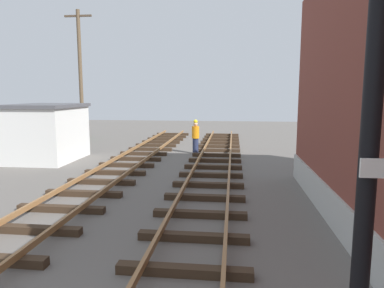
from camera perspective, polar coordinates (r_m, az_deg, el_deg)
The scene contains 5 objects.
signal_mast at distance 3.72m, azimuth 27.53°, elevation 12.72°, with size 0.36×0.40×5.83m.
control_hut at distance 18.76m, azimuth -22.27°, elevation 1.77°, with size 3.00×3.80×2.76m.
parked_car_green at distance 27.24m, azimuth -21.86°, elevation 2.57°, with size 4.20×2.04×1.76m.
utility_pole_far at distance 24.72m, azimuth -17.47°, elevation 10.58°, with size 1.80×0.24×8.58m.
track_worker_foreground at distance 19.32m, azimuth 0.57°, elevation 1.17°, with size 0.40×0.40×1.87m.
Camera 1 is at (1.60, -2.15, 3.28)m, focal length 33.20 mm.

